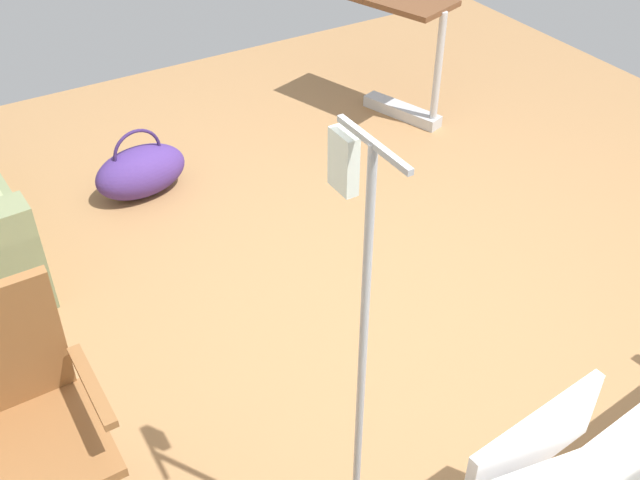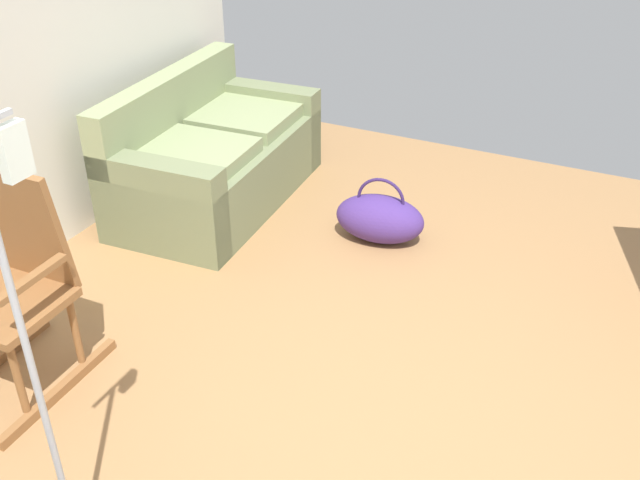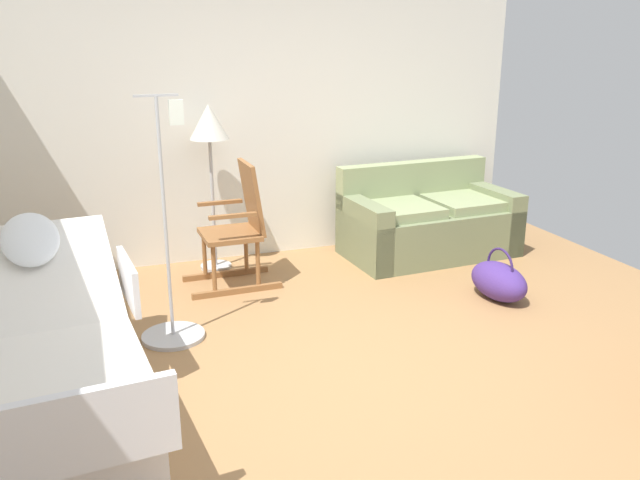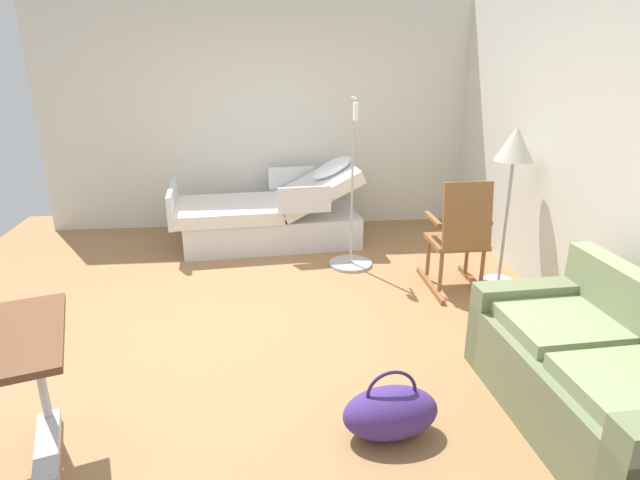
% 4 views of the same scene
% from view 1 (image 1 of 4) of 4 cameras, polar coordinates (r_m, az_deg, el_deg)
% --- Properties ---
extents(ground_plane, '(6.27, 6.27, 0.00)m').
position_cam_1_polar(ground_plane, '(3.76, 5.18, -4.36)').
color(ground_plane, '#9E7247').
extents(rocking_chair, '(0.77, 0.51, 1.05)m').
position_cam_1_polar(rocking_chair, '(2.73, -21.84, -13.32)').
color(rocking_chair, brown).
rests_on(rocking_chair, ground).
extents(overbed_table, '(0.88, 0.63, 0.84)m').
position_cam_1_polar(overbed_table, '(5.14, 6.19, 14.94)').
color(overbed_table, '#B2B5BA').
rests_on(overbed_table, ground).
extents(duffel_bag, '(0.38, 0.59, 0.43)m').
position_cam_1_polar(duffel_bag, '(4.52, -13.67, 5.20)').
color(duffel_bag, '#472D7A').
rests_on(duffel_bag, ground).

